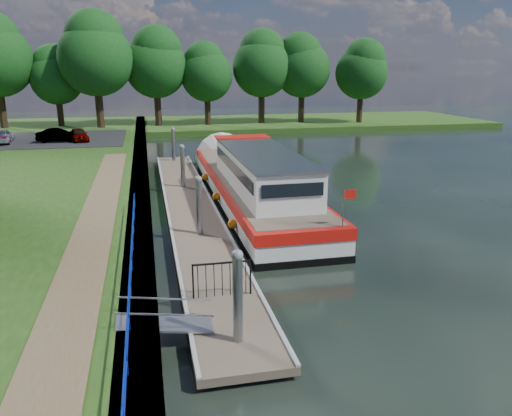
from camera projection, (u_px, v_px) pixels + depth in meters
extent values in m
plane|color=black|center=(235.00, 344.00, 13.65)|extent=(160.00, 160.00, 0.00)
cube|color=#473D2D|center=(140.00, 199.00, 27.11)|extent=(1.10, 90.00, 0.78)
cube|color=#224313|center=(255.00, 123.00, 64.93)|extent=(60.00, 18.00, 0.60)
cube|color=brown|center=(92.00, 235.00, 20.03)|extent=(1.60, 40.00, 0.05)
cube|color=black|center=(48.00, 139.00, 46.84)|extent=(14.00, 12.00, 0.06)
cube|color=#0C2DBF|center=(130.00, 262.00, 15.50)|extent=(0.04, 18.00, 0.04)
cube|color=#0C2DBF|center=(131.00, 273.00, 15.59)|extent=(0.03, 18.00, 0.03)
cylinder|color=#0C2DBF|center=(127.00, 361.00, 10.89)|extent=(0.04, 0.04, 0.72)
cylinder|color=#0C2DBF|center=(129.00, 317.00, 12.77)|extent=(0.04, 0.04, 0.72)
cylinder|color=#0C2DBF|center=(130.00, 285.00, 14.65)|extent=(0.04, 0.04, 0.72)
cylinder|color=#0C2DBF|center=(132.00, 261.00, 16.53)|extent=(0.04, 0.04, 0.72)
cylinder|color=#0C2DBF|center=(133.00, 241.00, 18.41)|extent=(0.04, 0.04, 0.72)
cylinder|color=#0C2DBF|center=(133.00, 225.00, 20.29)|extent=(0.04, 0.04, 0.72)
cylinder|color=#0C2DBF|center=(134.00, 211.00, 22.16)|extent=(0.04, 0.04, 0.72)
cylinder|color=#0C2DBF|center=(135.00, 200.00, 24.04)|extent=(0.04, 0.04, 0.72)
cube|color=brown|center=(191.00, 208.00, 25.79)|extent=(2.50, 30.00, 0.24)
cube|color=#9EA0A3|center=(229.00, 325.00, 14.58)|extent=(2.30, 5.00, 0.30)
cube|color=#9EA0A3|center=(199.00, 237.00, 22.09)|extent=(2.30, 5.00, 0.30)
cube|color=#9EA0A3|center=(184.00, 194.00, 29.61)|extent=(2.30, 5.00, 0.30)
cube|color=#9EA0A3|center=(176.00, 169.00, 37.13)|extent=(2.30, 5.00, 0.30)
cube|color=#9EA0A3|center=(213.00, 204.00, 26.00)|extent=(0.12, 30.00, 0.06)
cube|color=#9EA0A3|center=(167.00, 207.00, 25.50)|extent=(0.12, 30.00, 0.06)
cylinder|color=gray|center=(238.00, 317.00, 12.88)|extent=(0.26, 0.26, 3.40)
sphere|color=gray|center=(237.00, 255.00, 12.42)|extent=(0.30, 0.30, 0.30)
cylinder|color=gray|center=(200.00, 218.00, 21.34)|extent=(0.26, 0.26, 3.40)
sphere|color=gray|center=(198.00, 179.00, 20.88)|extent=(0.30, 0.30, 0.30)
cylinder|color=gray|center=(183.00, 175.00, 29.79)|extent=(0.26, 0.26, 3.40)
sphere|color=gray|center=(182.00, 147.00, 29.33)|extent=(0.30, 0.30, 0.30)
cylinder|color=gray|center=(174.00, 151.00, 38.25)|extent=(0.26, 0.26, 3.40)
sphere|color=gray|center=(173.00, 129.00, 37.79)|extent=(0.30, 0.30, 0.30)
cube|color=#A5A8AD|center=(165.00, 323.00, 13.57)|extent=(2.58, 1.00, 0.43)
cube|color=#A5A8AD|center=(165.00, 315.00, 12.99)|extent=(2.58, 0.04, 0.41)
cube|color=#A5A8AD|center=(163.00, 299.00, 13.89)|extent=(2.58, 0.04, 0.41)
cube|color=black|center=(193.00, 282.00, 15.26)|extent=(0.05, 0.05, 1.15)
cube|color=black|center=(250.00, 277.00, 15.64)|extent=(0.05, 0.05, 1.15)
cube|color=black|center=(222.00, 263.00, 15.31)|extent=(1.85, 0.05, 0.05)
cube|color=black|center=(198.00, 281.00, 15.30)|extent=(0.02, 0.02, 1.10)
cube|color=black|center=(206.00, 281.00, 15.35)|extent=(0.02, 0.02, 1.10)
cube|color=black|center=(214.00, 280.00, 15.40)|extent=(0.02, 0.02, 1.10)
cube|color=black|center=(222.00, 279.00, 15.45)|extent=(0.02, 0.02, 1.10)
cube|color=black|center=(230.00, 279.00, 15.50)|extent=(0.02, 0.02, 1.10)
cube|color=black|center=(238.00, 278.00, 15.56)|extent=(0.02, 0.02, 1.10)
cube|color=black|center=(246.00, 277.00, 15.61)|extent=(0.02, 0.02, 1.10)
cube|color=black|center=(251.00, 201.00, 28.27)|extent=(4.00, 20.00, 0.55)
cube|color=silver|center=(251.00, 190.00, 28.11)|extent=(3.96, 19.90, 0.65)
cube|color=red|center=(251.00, 181.00, 27.96)|extent=(4.04, 20.00, 0.48)
cube|color=brown|center=(251.00, 177.00, 27.89)|extent=(3.68, 19.20, 0.04)
cone|color=silver|center=(223.00, 160.00, 37.90)|extent=(4.00, 1.50, 4.00)
cube|color=silver|center=(261.00, 170.00, 25.31)|extent=(3.00, 11.00, 1.75)
cube|color=gray|center=(262.00, 152.00, 25.06)|extent=(3.10, 11.20, 0.10)
cube|color=black|center=(232.00, 166.00, 24.92)|extent=(0.04, 10.00, 0.55)
cube|color=black|center=(290.00, 164.00, 25.55)|extent=(0.04, 10.00, 0.55)
cube|color=black|center=(241.00, 148.00, 30.45)|extent=(2.60, 0.04, 0.55)
cube|color=black|center=(293.00, 190.00, 20.02)|extent=(2.60, 0.04, 0.55)
cube|color=red|center=(242.00, 137.00, 29.92)|extent=(3.20, 1.60, 0.06)
cylinder|color=gray|center=(343.00, 209.00, 18.89)|extent=(0.05, 0.05, 1.50)
cube|color=red|center=(350.00, 194.00, 18.80)|extent=(0.50, 0.02, 0.35)
sphere|color=orange|center=(233.00, 224.00, 22.02)|extent=(0.44, 0.44, 0.44)
sphere|color=orange|center=(217.00, 196.00, 26.72)|extent=(0.44, 0.44, 0.44)
sphere|color=orange|center=(205.00, 177.00, 31.42)|extent=(0.44, 0.44, 0.44)
imported|color=#594C47|center=(256.00, 190.00, 21.10)|extent=(0.56, 0.72, 1.72)
cylinder|color=#332316|center=(2.00, 110.00, 55.64)|extent=(0.83, 0.83, 4.21)
cylinder|color=#332316|center=(60.00, 114.00, 57.52)|extent=(0.70, 0.70, 3.10)
sphere|color=#113915|center=(57.00, 78.00, 56.45)|extent=(5.85, 5.85, 5.85)
sphere|color=#113915|center=(54.00, 65.00, 56.17)|extent=(4.65, 4.65, 4.65)
cylinder|color=#332316|center=(100.00, 110.00, 55.97)|extent=(0.84, 0.84, 4.29)
sphere|color=#113915|center=(95.00, 59.00, 54.48)|extent=(8.10, 8.10, 8.10)
sphere|color=#113915|center=(94.00, 39.00, 54.08)|extent=(6.44, 6.44, 6.44)
cylinder|color=#332316|center=(158.00, 109.00, 59.26)|extent=(0.79, 0.79, 3.83)
sphere|color=#113915|center=(156.00, 66.00, 57.92)|extent=(7.24, 7.24, 7.24)
sphere|color=#113915|center=(157.00, 50.00, 57.26)|extent=(5.75, 5.75, 5.75)
cylinder|color=#332316|center=(208.00, 111.00, 60.31)|extent=(0.72, 0.72, 3.26)
sphere|color=#113915|center=(207.00, 75.00, 59.18)|extent=(6.16, 6.16, 6.16)
sphere|color=#113915|center=(204.00, 62.00, 58.96)|extent=(4.89, 4.89, 4.89)
cylinder|color=#332316|center=(261.00, 108.00, 61.93)|extent=(0.78, 0.78, 3.77)
sphere|color=#113915|center=(262.00, 67.00, 60.62)|extent=(7.13, 7.13, 7.13)
sphere|color=#113915|center=(262.00, 52.00, 60.38)|extent=(5.66, 5.66, 5.66)
cylinder|color=#332316|center=(301.00, 108.00, 63.04)|extent=(0.77, 0.77, 3.65)
sphere|color=#113915|center=(302.00, 69.00, 61.77)|extent=(6.89, 6.89, 6.89)
sphere|color=#113915|center=(300.00, 55.00, 61.24)|extent=(5.47, 5.47, 5.47)
cylinder|color=#332316|center=(360.00, 109.00, 62.79)|extent=(0.74, 0.74, 3.41)
sphere|color=#113915|center=(362.00, 73.00, 61.61)|extent=(6.43, 6.43, 6.43)
sphere|color=#113915|center=(365.00, 59.00, 61.01)|extent=(5.11, 5.11, 5.11)
imported|color=#999999|center=(79.00, 135.00, 45.39)|extent=(2.19, 3.65, 1.16)
imported|color=#999999|center=(58.00, 135.00, 44.78)|extent=(3.69, 1.32, 1.21)
imported|color=#999999|center=(1.00, 136.00, 44.18)|extent=(2.17, 4.41, 1.23)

